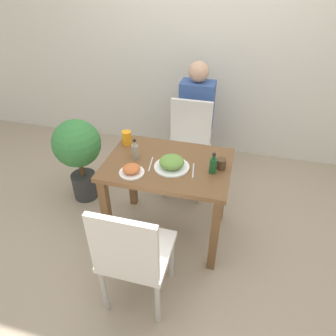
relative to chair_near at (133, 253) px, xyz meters
The scene contains 15 objects.
ground_plane 0.85m from the chair_near, 86.74° to the left, with size 16.00×16.00×0.00m, color tan.
wall_back 2.34m from the chair_near, 88.98° to the left, with size 8.00×0.05×2.60m.
dining_table 0.70m from the chair_near, 86.74° to the left, with size 0.93×0.65×0.72m.
chair_near is the anchor object (origin of this frame).
chair_far 1.38m from the chair_near, 87.63° to the left, with size 0.42×0.42×0.89m.
food_plate 0.69m from the chair_near, 82.68° to the left, with size 0.26×0.26×0.09m.
side_plate 0.58m from the chair_near, 109.30° to the left, with size 0.18×0.18×0.07m.
drink_cup 0.87m from the chair_near, 59.41° to the left, with size 0.07×0.07×0.07m.
juice_glass 0.97m from the chair_near, 112.08° to the left, with size 0.08×0.08×0.11m.
sauce_bottle 0.80m from the chair_near, 60.08° to the left, with size 0.05×0.05×0.16m.
condiment_bottle 0.77m from the chair_near, 107.42° to the left, with size 0.05×0.05×0.16m.
fork_utensil 0.68m from the chair_near, 96.94° to the left, with size 0.04×0.18×0.00m.
spoon_utensil 0.71m from the chair_near, 69.27° to the left, with size 0.03×0.17×0.00m.
potted_plant_left 1.28m from the chair_near, 132.86° to the left, with size 0.43×0.43×0.82m.
person_figure 1.78m from the chair_near, 88.04° to the left, with size 0.34×0.22×1.17m.
Camera 1 is at (0.47, -1.78, 1.96)m, focal length 32.00 mm.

